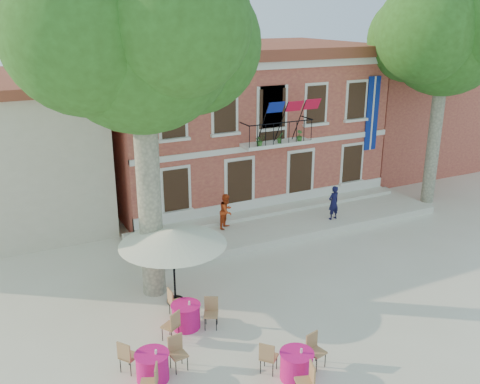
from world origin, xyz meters
name	(u,v)px	position (x,y,z in m)	size (l,w,h in m)	color
ground	(304,277)	(0.00, 0.00, 0.00)	(90.00, 90.00, 0.00)	beige
main_building	(233,120)	(2.00, 9.99, 3.78)	(13.50, 9.59, 7.50)	#CC6A49
neighbor_east	(399,109)	(14.00, 11.00, 3.22)	(9.40, 9.40, 6.40)	#CC6A49
terrace	(288,223)	(2.00, 4.40, 0.15)	(14.00, 3.40, 0.30)	silver
plane_tree_west	(140,40)	(-5.11, 1.40, 8.26)	(5.71, 5.71, 11.22)	#A59E84
plane_tree_east	(446,37)	(9.94, 4.08, 7.91)	(5.45, 5.45, 10.71)	#A59E84
patio_umbrella	(173,237)	(-4.70, 0.47, 2.29)	(3.43, 3.43, 2.55)	black
pedestrian_navy	(334,203)	(3.81, 3.58, 1.06)	(0.56, 0.37, 1.53)	#100F35
pedestrian_orange	(226,211)	(-0.83, 4.77, 1.05)	(0.73, 0.57, 1.50)	#C33D17
cafe_table_0	(186,315)	(-4.92, -1.10, 0.43)	(1.87, 1.66, 0.95)	#D71479
cafe_table_1	(296,364)	(-3.22, -4.58, 0.43)	(1.79, 1.83, 0.95)	#D71479
cafe_table_2	(152,365)	(-6.56, -2.97, 0.43)	(1.71, 1.86, 0.95)	#D71479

